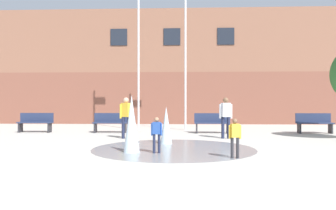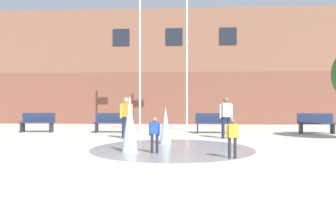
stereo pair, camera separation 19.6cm
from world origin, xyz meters
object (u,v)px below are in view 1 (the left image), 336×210
park_bench_under_right_flagpole (212,123)px  park_bench_far_right (314,123)px  park_bench_left_of_flagpoles (36,122)px  park_bench_center (111,122)px  child_with_pink_shirt (157,132)px  flagpole_right (186,44)px  flagpole_left (139,43)px  child_in_fountain (235,135)px  teen_by_trashcan (226,114)px  adult_watching (126,114)px

park_bench_under_right_flagpole → park_bench_far_right: (4.66, 0.12, 0.00)m
park_bench_left_of_flagpoles → park_bench_center: 3.58m
park_bench_far_right → child_with_pink_shirt: bearing=-137.0°
flagpole_right → park_bench_left_of_flagpoles: bearing=-167.7°
park_bench_center → flagpole_left: (1.12, 1.60, 3.99)m
child_in_fountain → flagpole_right: 9.40m
child_in_fountain → flagpole_left: bearing=96.9°
park_bench_under_right_flagpole → flagpole_right: bearing=125.5°
park_bench_far_right → child_with_pink_shirt: 9.20m
park_bench_center → teen_by_trashcan: size_ratio=1.01×
child_with_pink_shirt → adult_watching: adult_watching is taller
teen_by_trashcan → child_with_pink_shirt: teen_by_trashcan is taller
park_bench_left_of_flagpoles → flagpole_left: flagpole_left is taller
child_in_fountain → park_bench_far_right: bearing=40.6°
park_bench_left_of_flagpoles → child_in_fountain: size_ratio=1.62×
park_bench_under_right_flagpole → flagpole_right: size_ratio=0.19×
park_bench_under_right_flagpole → teen_by_trashcan: bearing=-82.1°
park_bench_under_right_flagpole → child_with_pink_shirt: 6.49m
park_bench_under_right_flagpole → child_with_pink_shirt: child_with_pink_shirt is taller
park_bench_center → park_bench_far_right: (9.34, 0.09, 0.00)m
park_bench_center → park_bench_far_right: size_ratio=1.00×
park_bench_center → park_bench_under_right_flagpole: (4.69, -0.03, 0.00)m
teen_by_trashcan → child_with_pink_shirt: (-2.39, -3.85, -0.35)m
park_bench_center → child_with_pink_shirt: (2.62, -6.19, 0.10)m
child_with_pink_shirt → flagpole_right: (0.90, 7.78, 3.79)m
park_bench_left_of_flagpoles → flagpole_right: flagpole_right is taller
park_bench_far_right → adult_watching: (-8.19, -2.62, 0.45)m
park_bench_center → adult_watching: bearing=-65.5°
flagpole_left → teen_by_trashcan: bearing=-45.3°
park_bench_under_right_flagpole → flagpole_left: bearing=155.4°
teen_by_trashcan → child_in_fountain: 4.63m
park_bench_far_right → flagpole_left: bearing=169.6°
flagpole_left → park_bench_under_right_flagpole: bearing=-24.6°
teen_by_trashcan → flagpole_right: bearing=89.0°
park_bench_center → park_bench_far_right: same height
park_bench_under_right_flagpole → park_bench_center: bearing=179.6°
teen_by_trashcan → flagpole_left: flagpole_left is taller
adult_watching → flagpole_right: (2.37, 4.13, 3.44)m
teen_by_trashcan → park_bench_left_of_flagpoles: bearing=142.8°
child_in_fountain → park_bench_under_right_flagpole: bearing=74.0°
child_with_pink_shirt → flagpole_left: size_ratio=0.12×
flagpole_left → child_in_fountain: bearing=-67.7°
park_bench_under_right_flagpole → adult_watching: bearing=-144.7°
park_bench_far_right → child_with_pink_shirt: size_ratio=1.62×
child_with_pink_shirt → child_in_fountain: same height
park_bench_under_right_flagpole → teen_by_trashcan: size_ratio=1.01×
park_bench_far_right → child_in_fountain: (-4.72, -7.02, 0.10)m
flagpole_right → flagpole_left: bearing=180.0°
adult_watching → child_in_fountain: adult_watching is taller
park_bench_left_of_flagpoles → park_bench_center: bearing=-0.8°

